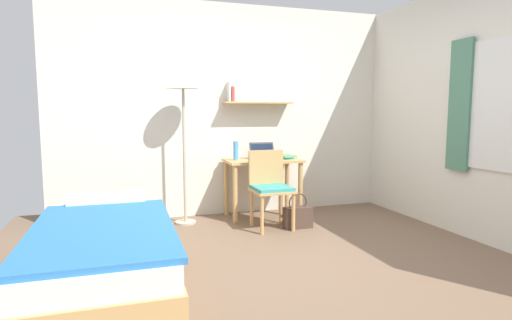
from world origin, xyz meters
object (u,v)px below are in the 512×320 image
standing_lamp (183,88)px  handbag (298,216)px  water_bottle (236,151)px  book_stack (286,157)px  bed (105,254)px  desk (263,171)px  desk_chair (270,185)px  laptop (263,155)px

standing_lamp → handbag: bearing=-26.3°
water_bottle → book_stack: bearing=-1.2°
bed → standing_lamp: 2.20m
desk → desk_chair: desk_chair is taller
desk → book_stack: size_ratio=3.76×
laptop → handbag: size_ratio=0.81×
bed → laptop: size_ratio=6.27×
bed → desk_chair: desk_chair is taller
standing_lamp → book_stack: size_ratio=7.29×
desk → standing_lamp: size_ratio=0.52×
desk_chair → water_bottle: size_ratio=3.76×
bed → book_stack: bearing=37.4°
desk_chair → standing_lamp: 1.46m
desk_chair → standing_lamp: standing_lamp is taller
laptop → handbag: bearing=-72.9°
desk → standing_lamp: (-0.95, -0.03, 0.99)m
book_stack → handbag: (-0.10, -0.60, -0.60)m
bed → handbag: size_ratio=5.05×
bed → desk_chair: bearing=33.1°
desk_chair → book_stack: desk_chair is taller
desk → water_bottle: size_ratio=3.99×
laptop → handbag: 0.92m
desk → standing_lamp: standing_lamp is taller
water_bottle → desk: bearing=-2.0°
standing_lamp → water_bottle: size_ratio=7.75×
water_bottle → laptop: bearing=3.6°
bed → book_stack: 2.66m
bed → standing_lamp: bearing=62.4°
standing_lamp → water_bottle: bearing=3.6°
water_bottle → handbag: bearing=-48.4°
bed → laptop: (1.78, 1.62, 0.52)m
water_bottle → book_stack: (0.64, -0.01, -0.09)m
standing_lamp → laptop: bearing=3.6°
desk → desk_chair: 0.50m
standing_lamp → desk_chair: bearing=-27.5°
handbag → desk_chair: bearing=157.4°
desk_chair → handbag: bearing=-22.6°
desk → book_stack: bearing=-0.3°
desk_chair → desk: bearing=81.0°
book_stack → handbag: book_stack is taller
desk_chair → laptop: size_ratio=2.69×
desk_chair → standing_lamp: (-0.88, 0.46, 1.08)m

